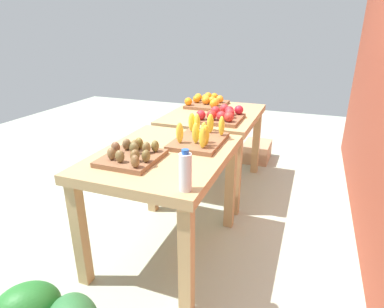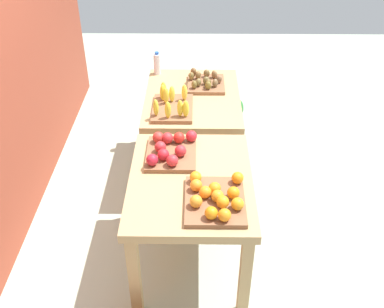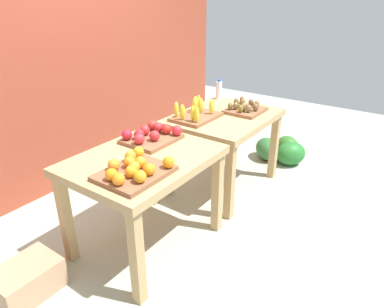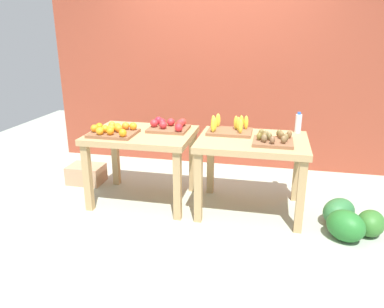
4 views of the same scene
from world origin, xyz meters
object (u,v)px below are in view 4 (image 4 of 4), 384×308
object	(u,v)px
display_table_right	(252,150)
watermelon_pile	(349,220)
banana_crate	(229,128)
cardboard_produce_box	(86,174)
orange_bin	(113,131)
apple_bin	(169,126)
water_bottle	(298,123)
display_table_left	(142,143)
kiwi_bin	(273,140)

from	to	relation	value
display_table_right	watermelon_pile	distance (m)	1.07
banana_crate	cardboard_produce_box	size ratio (longest dim) A/B	1.10
orange_bin	cardboard_produce_box	distance (m)	1.01
apple_bin	water_bottle	size ratio (longest dim) A/B	1.92
water_bottle	cardboard_produce_box	xyz separation A→B (m)	(-2.38, -0.03, -0.74)
apple_bin	watermelon_pile	xyz separation A→B (m)	(1.77, -0.41, -0.67)
display_table_left	water_bottle	distance (m)	1.60
watermelon_pile	cardboard_produce_box	size ratio (longest dim) A/B	1.75
display_table_right	apple_bin	bearing A→B (deg)	170.64
apple_bin	kiwi_bin	xyz separation A→B (m)	(1.06, -0.25, -0.01)
orange_bin	apple_bin	xyz separation A→B (m)	(0.49, 0.29, 0.00)
kiwi_bin	watermelon_pile	world-z (taller)	kiwi_bin
banana_crate	water_bottle	bearing A→B (deg)	13.74
cardboard_produce_box	display_table_right	bearing A→B (deg)	-8.74
orange_bin	banana_crate	xyz separation A→B (m)	(1.12, 0.31, 0.01)
water_bottle	cardboard_produce_box	size ratio (longest dim) A/B	0.53
display_table_right	cardboard_produce_box	world-z (taller)	display_table_right
display_table_left	water_bottle	world-z (taller)	water_bottle
banana_crate	cardboard_produce_box	xyz separation A→B (m)	(-1.71, 0.14, -0.69)
orange_bin	banana_crate	world-z (taller)	banana_crate
display_table_left	display_table_right	xyz separation A→B (m)	(1.12, 0.00, 0.00)
water_bottle	watermelon_pile	size ratio (longest dim) A/B	0.30
display_table_left	watermelon_pile	bearing A→B (deg)	-7.45
display_table_right	watermelon_pile	world-z (taller)	display_table_right
water_bottle	watermelon_pile	bearing A→B (deg)	-51.15
display_table_right	banana_crate	distance (m)	0.33
orange_bin	cardboard_produce_box	world-z (taller)	orange_bin
water_bottle	banana_crate	bearing A→B (deg)	-166.26
display_table_left	kiwi_bin	distance (m)	1.32
display_table_left	watermelon_pile	size ratio (longest dim) A/B	1.48
water_bottle	watermelon_pile	distance (m)	1.05
watermelon_pile	display_table_left	bearing A→B (deg)	172.55
apple_bin	kiwi_bin	size ratio (longest dim) A/B	1.13
orange_bin	water_bottle	world-z (taller)	water_bottle
banana_crate	watermelon_pile	bearing A→B (deg)	-20.31
banana_crate	kiwi_bin	size ratio (longest dim) A/B	1.22
banana_crate	kiwi_bin	bearing A→B (deg)	-32.10
banana_crate	display_table_right	bearing A→B (deg)	-33.26
display_table_right	banana_crate	xyz separation A→B (m)	(-0.25, 0.16, 0.16)
orange_bin	apple_bin	bearing A→B (deg)	30.79
orange_bin	watermelon_pile	distance (m)	2.36
kiwi_bin	display_table_right	bearing A→B (deg)	149.45
banana_crate	kiwi_bin	distance (m)	0.51
water_bottle	watermelon_pile	xyz separation A→B (m)	(0.48, -0.59, -0.72)
display_table_left	apple_bin	xyz separation A→B (m)	(0.25, 0.14, 0.15)
display_table_right	orange_bin	distance (m)	1.38
banana_crate	water_bottle	xyz separation A→B (m)	(0.67, 0.16, 0.05)
apple_bin	cardboard_produce_box	distance (m)	1.29
display_table_left	display_table_right	size ratio (longest dim) A/B	1.00
orange_bin	apple_bin	size ratio (longest dim) A/B	1.11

